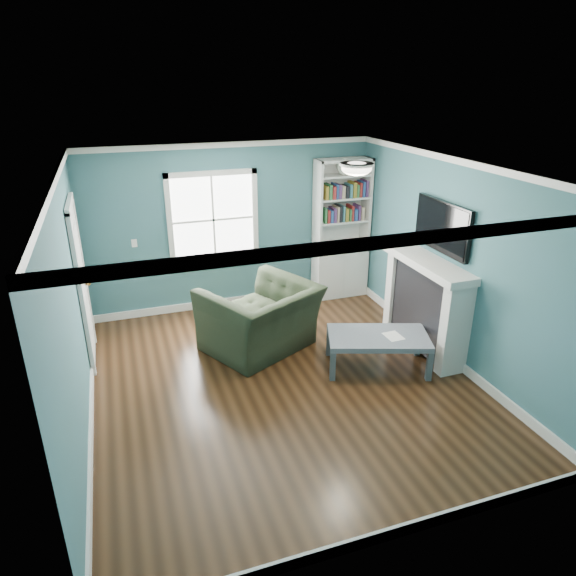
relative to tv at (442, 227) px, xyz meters
name	(u,v)px	position (x,y,z in m)	size (l,w,h in m)	color
floor	(284,382)	(-2.20, -0.20, -1.72)	(5.00, 5.00, 0.00)	black
room_walls	(283,261)	(-2.20, -0.20, -0.14)	(5.00, 5.00, 5.00)	#386C6E
trim	(283,290)	(-2.20, -0.20, -0.49)	(4.50, 5.00, 2.60)	white
window	(213,220)	(-2.50, 2.29, -0.27)	(1.40, 0.06, 1.50)	white
bookshelf	(340,243)	(-0.43, 2.10, -0.80)	(0.90, 0.35, 2.31)	silver
fireplace	(425,306)	(-0.12, 0.00, -1.09)	(0.44, 1.58, 1.30)	black
tv	(442,227)	(0.00, 0.00, 0.00)	(0.06, 1.10, 0.65)	black
door	(82,283)	(-4.42, 1.20, -0.65)	(0.12, 0.98, 2.17)	silver
ceiling_fixture	(357,168)	(-1.30, -0.10, 0.82)	(0.38, 0.38, 0.15)	white
light_switch	(134,243)	(-3.70, 2.28, -0.52)	(0.08, 0.01, 0.12)	white
recliner	(260,308)	(-2.23, 0.72, -1.12)	(1.39, 0.90, 1.21)	black
coffee_table	(378,339)	(-0.95, -0.25, -1.33)	(1.41, 1.06, 0.46)	#474F55
paper_sheet	(393,336)	(-0.78, -0.34, -1.27)	(0.20, 0.25, 0.00)	white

